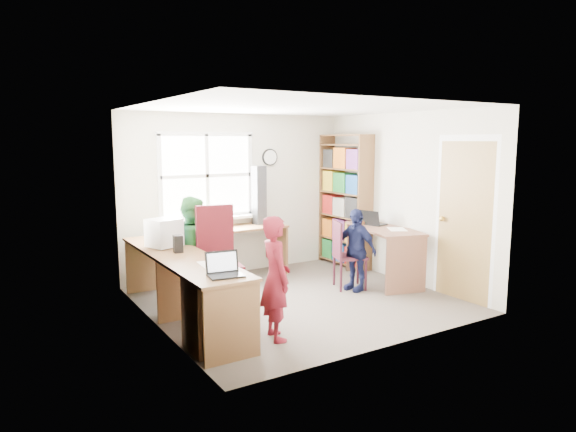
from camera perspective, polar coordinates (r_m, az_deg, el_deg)
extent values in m
cube|color=#4C433C|center=(6.60, 1.16, -9.42)|extent=(3.60, 3.40, 0.02)
cube|color=white|center=(6.29, 1.22, 12.05)|extent=(3.60, 3.40, 0.02)
cube|color=beige|center=(7.81, -5.64, 2.42)|extent=(3.60, 0.02, 2.40)
cube|color=beige|center=(5.00, 11.89, -1.10)|extent=(3.60, 0.02, 2.40)
cube|color=beige|center=(5.57, -14.65, -0.22)|extent=(0.02, 3.40, 2.40)
cube|color=beige|center=(7.46, 12.95, 1.97)|extent=(0.02, 3.40, 2.40)
cube|color=white|center=(7.56, -9.00, 4.44)|extent=(1.40, 0.01, 1.20)
cube|color=white|center=(7.56, -8.99, 4.44)|extent=(1.48, 0.04, 1.28)
cube|color=olive|center=(6.77, 18.98, -0.63)|extent=(0.02, 0.82, 2.00)
sphere|color=gold|center=(6.96, 16.70, -0.29)|extent=(0.07, 0.07, 0.07)
cylinder|color=black|center=(8.01, -2.04, 6.55)|extent=(0.26, 0.03, 0.26)
cylinder|color=white|center=(7.99, -1.97, 6.54)|extent=(0.22, 0.01, 0.22)
cube|color=brown|center=(5.84, -11.86, -4.37)|extent=(0.60, 2.70, 0.03)
cube|color=brown|center=(7.51, -6.32, -1.41)|extent=(1.65, 0.56, 0.03)
cube|color=brown|center=(5.94, -11.75, -7.90)|extent=(0.56, 0.03, 0.72)
cube|color=brown|center=(4.78, -6.20, -11.85)|extent=(0.56, 0.03, 0.72)
cube|color=brown|center=(7.15, -15.39, -5.23)|extent=(0.56, 0.03, 0.72)
cube|color=brown|center=(7.95, -1.06, -3.57)|extent=(0.03, 0.52, 0.72)
cube|color=brown|center=(5.09, -8.02, -10.58)|extent=(0.54, 0.45, 0.72)
cube|color=brown|center=(7.43, 10.64, -1.37)|extent=(0.97, 1.47, 0.03)
cube|color=brown|center=(6.94, 12.99, -5.43)|extent=(0.57, 0.19, 0.75)
cube|color=brown|center=(8.08, 8.47, -3.35)|extent=(0.57, 0.19, 0.75)
cube|color=brown|center=(7.87, 8.61, 1.31)|extent=(0.30, 0.02, 2.10)
cube|color=brown|center=(8.65, 4.33, 2.02)|extent=(0.30, 0.02, 2.10)
cube|color=brown|center=(8.20, 6.49, 8.91)|extent=(0.30, 1.00, 0.02)
cube|color=brown|center=(8.43, 6.26, -5.01)|extent=(0.30, 1.00, 0.02)
cube|color=brown|center=(8.35, 6.30, -2.61)|extent=(0.30, 1.00, 0.02)
cube|color=brown|center=(8.29, 6.34, -0.03)|extent=(0.30, 1.00, 0.02)
cube|color=brown|center=(8.24, 6.39, 2.58)|extent=(0.30, 1.00, 0.02)
cube|color=brown|center=(8.21, 6.43, 5.22)|extent=(0.30, 1.00, 0.02)
cube|color=brown|center=(8.20, 6.47, 7.87)|extent=(0.30, 1.00, 0.02)
cube|color=#AF1C19|center=(8.17, 7.57, -4.42)|extent=(0.25, 0.28, 0.27)
cube|color=#194B96|center=(8.41, 6.19, -3.96)|extent=(0.25, 0.30, 0.29)
cube|color=#1E7D31|center=(8.64, 4.97, -3.56)|extent=(0.25, 0.26, 0.30)
cube|color=gold|center=(8.09, 7.62, -1.82)|extent=(0.25, 0.28, 0.30)
cube|color=#70327D|center=(8.34, 6.23, -1.43)|extent=(0.25, 0.30, 0.32)
cube|color=orange|center=(8.58, 5.00, -1.26)|extent=(0.25, 0.26, 0.29)
cube|color=#252525|center=(8.03, 7.68, 0.91)|extent=(0.25, 0.28, 0.32)
cube|color=beige|center=(8.28, 6.27, 1.04)|extent=(0.25, 0.30, 0.29)
cube|color=#AF1C19|center=(8.52, 5.04, 1.32)|extent=(0.25, 0.26, 0.30)
cube|color=#194B96|center=(8.00, 7.73, 3.49)|extent=(0.25, 0.28, 0.29)
cube|color=#1E7D31|center=(8.24, 6.32, 3.72)|extent=(0.25, 0.30, 0.30)
cube|color=gold|center=(8.48, 5.07, 3.93)|extent=(0.25, 0.26, 0.32)
cube|color=#70327D|center=(7.97, 7.78, 6.27)|extent=(0.25, 0.28, 0.30)
cube|color=orange|center=(8.22, 6.36, 6.42)|extent=(0.25, 0.30, 0.32)
cube|color=#252525|center=(8.46, 5.10, 6.38)|extent=(0.25, 0.26, 0.29)
cylinder|color=black|center=(6.28, -7.44, -10.02)|extent=(0.65, 0.65, 0.05)
cylinder|color=black|center=(6.21, -7.48, -7.96)|extent=(0.07, 0.07, 0.43)
cube|color=#4C0E14|center=(6.15, -7.52, -5.76)|extent=(0.54, 0.54, 0.09)
cube|color=#4C0E14|center=(6.28, -8.14, -1.85)|extent=(0.46, 0.15, 0.68)
cylinder|color=#3B131E|center=(6.91, 5.91, -6.68)|extent=(0.04, 0.04, 0.43)
cylinder|color=#3B131E|center=(7.02, 8.63, -6.51)|extent=(0.04, 0.04, 0.43)
cylinder|color=#3B131E|center=(7.23, 5.15, -5.99)|extent=(0.04, 0.04, 0.43)
cylinder|color=#3B131E|center=(7.33, 7.76, -5.84)|extent=(0.04, 0.04, 0.43)
cube|color=#3B131E|center=(7.07, 6.90, -4.48)|extent=(0.52, 0.52, 0.04)
cube|color=#3B131E|center=(6.97, 5.50, -2.56)|extent=(0.17, 0.37, 0.48)
cube|color=silver|center=(6.28, -13.55, -3.31)|extent=(0.31, 0.27, 0.02)
cube|color=silver|center=(6.25, -13.60, -1.80)|extent=(0.43, 0.41, 0.33)
cube|color=#3F72F2|center=(6.36, -12.35, -1.59)|extent=(0.09, 0.26, 0.24)
cube|color=black|center=(4.85, -6.93, -6.59)|extent=(0.35, 0.27, 0.02)
cube|color=black|center=(4.94, -7.37, -5.06)|extent=(0.32, 0.10, 0.21)
cube|color=white|center=(4.93, -7.34, -5.08)|extent=(0.28, 0.08, 0.17)
cube|color=black|center=(7.64, 9.54, -0.89)|extent=(0.31, 0.37, 0.02)
cube|color=black|center=(7.52, 9.04, -0.20)|extent=(0.14, 0.33, 0.21)
cube|color=#3F72F2|center=(7.53, 9.08, -0.19)|extent=(0.11, 0.28, 0.17)
cube|color=black|center=(5.94, -12.12, -3.05)|extent=(0.11, 0.11, 0.20)
cube|color=black|center=(6.59, -13.96, -2.07)|extent=(0.10, 0.10, 0.18)
cube|color=black|center=(7.75, -3.24, 2.33)|extent=(0.19, 0.18, 0.88)
cube|color=red|center=(7.76, 8.60, -0.57)|extent=(0.35, 0.35, 0.06)
cube|color=white|center=(5.34, -8.49, -5.31)|extent=(0.26, 0.35, 0.00)
cube|color=white|center=(7.30, 12.02, -1.44)|extent=(0.36, 0.40, 0.00)
imported|color=#2E6E2C|center=(7.37, -8.70, -0.25)|extent=(0.18, 0.15, 0.32)
imported|color=maroon|center=(5.20, -1.39, -6.91)|extent=(0.38, 0.51, 1.27)
imported|color=#33803A|center=(6.55, -10.50, -3.59)|extent=(0.57, 0.69, 1.33)
imported|color=#13183D|center=(6.96, 7.50, -3.72)|extent=(0.41, 0.70, 1.11)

